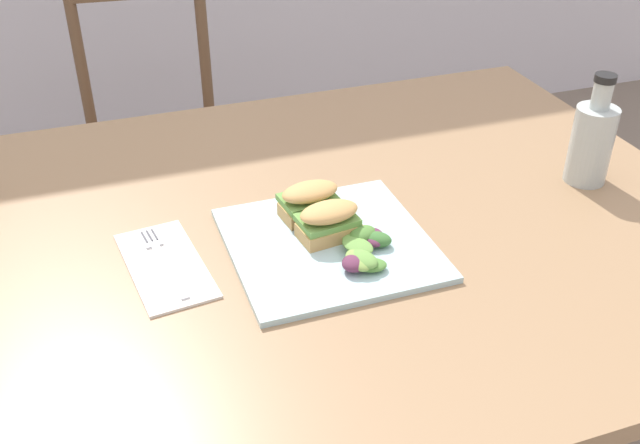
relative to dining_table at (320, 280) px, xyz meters
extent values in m
cube|color=#997551|center=(0.00, 0.00, 0.10)|extent=(1.30, 1.01, 0.03)
cube|color=brown|center=(0.58, 0.43, -0.27)|extent=(0.07, 0.07, 0.71)
cylinder|color=brown|center=(-0.33, 0.78, -0.41)|extent=(0.03, 0.03, 0.43)
cylinder|color=brown|center=(0.01, 0.75, -0.41)|extent=(0.03, 0.03, 0.43)
cylinder|color=brown|center=(-0.30, 1.12, -0.41)|extent=(0.03, 0.03, 0.43)
cylinder|color=brown|center=(0.04, 1.09, -0.41)|extent=(0.03, 0.03, 0.43)
cube|color=brown|center=(-0.15, 0.94, -0.19)|extent=(0.43, 0.43, 0.02)
cylinder|color=brown|center=(-0.30, 1.13, 0.03)|extent=(0.03, 0.03, 0.42)
cylinder|color=brown|center=(0.04, 1.10, 0.03)|extent=(0.03, 0.03, 0.42)
cube|color=silver|center=(-0.01, -0.07, 0.12)|extent=(0.29, 0.29, 0.01)
cube|color=tan|center=(0.00, -0.05, 0.13)|extent=(0.10, 0.07, 0.02)
cube|color=#6B9E47|center=(-0.01, -0.05, 0.15)|extent=(0.09, 0.07, 0.01)
ellipsoid|color=tan|center=(0.00, -0.05, 0.17)|extent=(0.10, 0.07, 0.02)
cube|color=tan|center=(-0.01, 0.01, 0.13)|extent=(0.10, 0.07, 0.02)
cube|color=#6B9E47|center=(-0.01, 0.02, 0.15)|extent=(0.09, 0.07, 0.01)
ellipsoid|color=tan|center=(-0.01, 0.01, 0.17)|extent=(0.10, 0.07, 0.02)
ellipsoid|color=#3D7033|center=(0.06, -0.10, 0.13)|extent=(0.05, 0.05, 0.02)
ellipsoid|color=#3D7033|center=(0.02, -0.06, 0.13)|extent=(0.04, 0.04, 0.02)
ellipsoid|color=#602D47|center=(0.00, -0.15, 0.13)|extent=(0.05, 0.05, 0.02)
ellipsoid|color=#518438|center=(0.02, -0.15, 0.13)|extent=(0.05, 0.04, 0.01)
ellipsoid|color=#6B9E47|center=(0.01, -0.14, 0.14)|extent=(0.05, 0.06, 0.02)
ellipsoid|color=#6B9E47|center=(0.02, -0.11, 0.14)|extent=(0.05, 0.06, 0.01)
ellipsoid|color=#84A84C|center=(0.01, -0.14, 0.13)|extent=(0.04, 0.06, 0.02)
ellipsoid|color=#602D47|center=(0.05, -0.09, 0.13)|extent=(0.04, 0.06, 0.02)
ellipsoid|color=#6B9E47|center=(0.02, -0.08, 0.13)|extent=(0.04, 0.06, 0.01)
ellipsoid|color=#518438|center=(0.04, -0.08, 0.14)|extent=(0.06, 0.05, 0.02)
cube|color=silver|center=(-0.25, -0.03, 0.11)|extent=(0.13, 0.22, 0.00)
cube|color=silver|center=(-0.25, -0.06, 0.12)|extent=(0.03, 0.14, 0.00)
cube|color=silver|center=(-0.26, 0.04, 0.12)|extent=(0.03, 0.05, 0.00)
cube|color=#38383D|center=(-0.25, 0.04, 0.12)|extent=(0.01, 0.03, 0.00)
cube|color=#38383D|center=(-0.26, 0.04, 0.12)|extent=(0.01, 0.03, 0.00)
cube|color=#38383D|center=(-0.27, 0.04, 0.12)|extent=(0.01, 0.03, 0.00)
cylinder|color=black|center=(0.48, -0.02, 0.16)|extent=(0.07, 0.07, 0.09)
cylinder|color=#B2BCB7|center=(0.48, -0.02, 0.18)|extent=(0.07, 0.07, 0.13)
cylinder|color=#B2BCB7|center=(0.48, -0.02, 0.27)|extent=(0.03, 0.03, 0.05)
cylinder|color=black|center=(0.48, -0.02, 0.30)|extent=(0.04, 0.04, 0.01)
camera|label=1|loc=(-0.32, -0.92, 0.74)|focal=41.36mm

